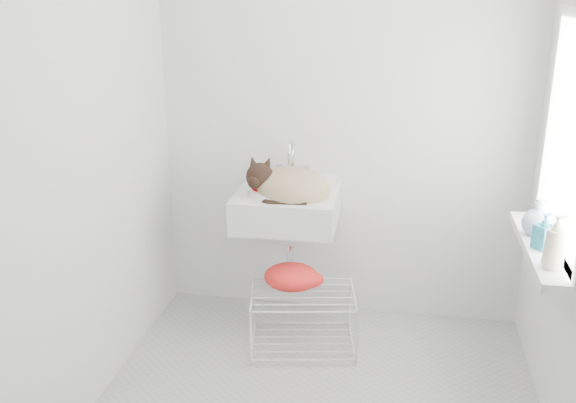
% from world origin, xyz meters
% --- Properties ---
extents(floor, '(2.20, 2.00, 0.02)m').
position_xyz_m(floor, '(0.00, 0.00, 0.00)').
color(floor, '#A9A9A9').
rests_on(floor, ground).
extents(back_wall, '(2.20, 0.02, 2.50)m').
position_xyz_m(back_wall, '(0.00, 1.00, 1.25)').
color(back_wall, silver).
rests_on(back_wall, ground).
extents(left_wall, '(0.02, 2.00, 2.50)m').
position_xyz_m(left_wall, '(-1.10, 0.00, 1.25)').
color(left_wall, silver).
rests_on(left_wall, ground).
extents(window_glass, '(0.01, 0.80, 1.00)m').
position_xyz_m(window_glass, '(1.09, 0.20, 1.35)').
color(window_glass, white).
rests_on(window_glass, right_wall).
extents(window_frame, '(0.04, 0.90, 1.10)m').
position_xyz_m(window_frame, '(1.07, 0.20, 1.35)').
color(window_frame, white).
rests_on(window_frame, right_wall).
extents(windowsill, '(0.16, 0.88, 0.04)m').
position_xyz_m(windowsill, '(1.01, 0.20, 0.83)').
color(windowsill, white).
rests_on(windowsill, right_wall).
extents(sink, '(0.59, 0.51, 0.23)m').
position_xyz_m(sink, '(-0.29, 0.74, 0.85)').
color(sink, white).
rests_on(sink, back_wall).
extents(faucet, '(0.21, 0.15, 0.21)m').
position_xyz_m(faucet, '(-0.29, 0.92, 0.99)').
color(faucet, silver).
rests_on(faucet, sink).
extents(cat, '(0.50, 0.44, 0.29)m').
position_xyz_m(cat, '(-0.28, 0.72, 0.89)').
color(cat, tan).
rests_on(cat, sink).
extents(wire_rack, '(0.64, 0.50, 0.34)m').
position_xyz_m(wire_rack, '(-0.16, 0.49, 0.15)').
color(wire_rack, silver).
rests_on(wire_rack, floor).
extents(towel, '(0.32, 0.23, 0.13)m').
position_xyz_m(towel, '(-0.23, 0.54, 0.37)').
color(towel, red).
rests_on(towel, wire_rack).
extents(bottle_a, '(0.09, 0.09, 0.20)m').
position_xyz_m(bottle_a, '(1.00, -0.07, 0.85)').
color(bottle_a, beige).
rests_on(bottle_a, windowsill).
extents(bottle_b, '(0.11, 0.11, 0.17)m').
position_xyz_m(bottle_b, '(1.00, 0.15, 0.85)').
color(bottle_b, teal).
rests_on(bottle_b, windowsill).
extents(bottle_c, '(0.16, 0.16, 0.18)m').
position_xyz_m(bottle_c, '(1.00, 0.32, 0.85)').
color(bottle_c, '#A8B5CD').
rests_on(bottle_c, windowsill).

